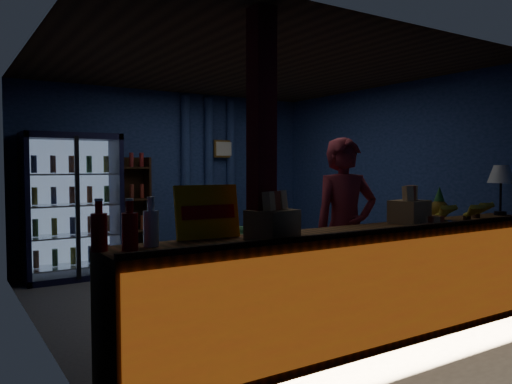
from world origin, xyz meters
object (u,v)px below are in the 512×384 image
green_chair (253,244)px  table_lamp (501,176)px  shopkeeper (345,229)px  pastry_tray (429,221)px

green_chair → table_lamp: (1.14, -3.17, 1.05)m
shopkeeper → green_chair: 2.85m
shopkeeper → table_lamp: 1.93m
shopkeeper → green_chair: size_ratio=2.49×
green_chair → table_lamp: size_ratio=1.31×
green_chair → pastry_tray: pastry_tray is taller
pastry_tray → green_chair: bearing=88.1°
table_lamp → green_chair: bearing=109.8°
shopkeeper → table_lamp: size_ratio=3.26×
table_lamp → pastry_tray: bearing=-176.7°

